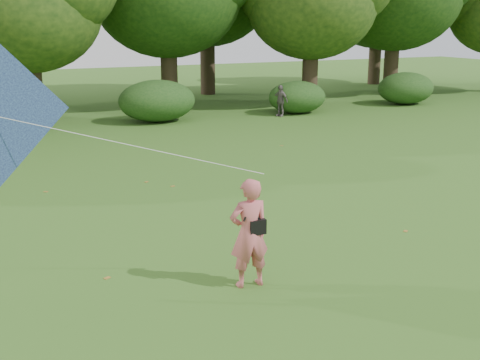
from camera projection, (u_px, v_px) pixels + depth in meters
name	position (u px, v px, depth m)	size (l,w,h in m)	color
ground	(309.00, 288.00, 10.38)	(100.00, 100.00, 0.00)	#265114
man_kite_flyer	(249.00, 233.00, 10.26)	(0.70, 0.46, 1.93)	#CC6063
bystander_right	(280.00, 101.00, 28.54)	(0.87, 0.36, 1.49)	#685F5C
crossbody_bag	(256.00, 226.00, 10.25)	(0.43, 0.20, 0.74)	black
shrub_band	(74.00, 109.00, 25.23)	(39.15, 3.22, 1.88)	#264919
fallen_leaves	(290.00, 232.00, 13.10)	(10.69, 14.47, 0.01)	olive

